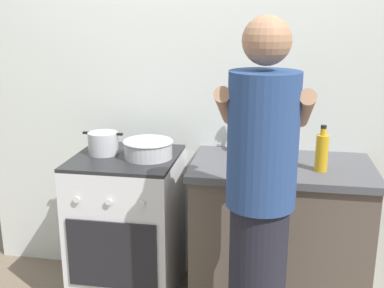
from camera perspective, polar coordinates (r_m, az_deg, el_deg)
The scene contains 9 objects.
back_wall at distance 2.94m, azimuth 4.17°, elevation 6.54°, with size 3.20×0.10×2.50m.
countertop at distance 2.83m, azimuth 10.33°, elevation -11.05°, with size 1.00×0.60×0.90m.
stove_range at distance 2.95m, azimuth -7.71°, elevation -9.86°, with size 0.60×0.62×0.90m.
pot at distance 2.83m, azimuth -10.64°, elevation 0.10°, with size 0.24×0.18×0.13m.
mixing_bowl at distance 2.73m, azimuth -5.30°, elevation -0.51°, with size 0.29×0.29×0.10m.
utensil_crock at distance 2.82m, azimuth 6.49°, elevation 0.72°, with size 0.10×0.10×0.34m.
spice_bottle at distance 2.66m, azimuth 12.18°, elevation -1.43°, with size 0.04×0.04×0.10m.
oil_bottle at distance 2.57m, azimuth 15.37°, elevation -0.93°, with size 0.07×0.07×0.25m.
person at distance 2.12m, azimuth 8.16°, elevation -8.19°, with size 0.41×0.50×1.70m.
Camera 1 is at (0.48, -2.39, 1.71)m, focal length 44.29 mm.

